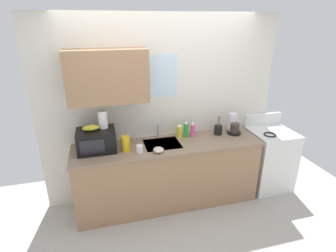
{
  "coord_description": "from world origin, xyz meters",
  "views": [
    {
      "loc": [
        -0.81,
        -3.02,
        2.4
      ],
      "look_at": [
        0.0,
        0.0,
        1.15
      ],
      "focal_mm": 28.42,
      "sensor_mm": 36.0,
      "label": 1
    }
  ],
  "objects_px": {
    "dish_soap_bottle_pink": "(193,129)",
    "mug_white": "(140,149)",
    "banana_bunch": "(91,128)",
    "paper_towel_roll": "(103,119)",
    "dish_soap_bottle_yellow": "(180,131)",
    "utensil_crock": "(218,130)",
    "coffee_maker": "(234,126)",
    "dish_soap_bottle_green": "(186,129)",
    "stove_range": "(268,159)",
    "microwave": "(96,140)",
    "cereal_canister": "(126,144)",
    "small_bowl": "(159,150)"
  },
  "relations": [
    {
      "from": "paper_towel_roll",
      "to": "dish_soap_bottle_pink",
      "type": "xyz_separation_m",
      "value": [
        1.18,
        0.05,
        -0.28
      ]
    },
    {
      "from": "microwave",
      "to": "cereal_canister",
      "type": "xyz_separation_m",
      "value": [
        0.34,
        -0.1,
        -0.04
      ]
    },
    {
      "from": "dish_soap_bottle_pink",
      "to": "mug_white",
      "type": "distance_m",
      "value": 0.84
    },
    {
      "from": "dish_soap_bottle_yellow",
      "to": "coffee_maker",
      "type": "bearing_deg",
      "value": -3.9
    },
    {
      "from": "coffee_maker",
      "to": "cereal_canister",
      "type": "relative_size",
      "value": 1.47
    },
    {
      "from": "stove_range",
      "to": "cereal_canister",
      "type": "xyz_separation_m",
      "value": [
        -2.12,
        -0.05,
        0.54
      ]
    },
    {
      "from": "dish_soap_bottle_yellow",
      "to": "dish_soap_bottle_green",
      "type": "bearing_deg",
      "value": 0.04
    },
    {
      "from": "dish_soap_bottle_green",
      "to": "dish_soap_bottle_yellow",
      "type": "bearing_deg",
      "value": -179.96
    },
    {
      "from": "dish_soap_bottle_pink",
      "to": "small_bowl",
      "type": "bearing_deg",
      "value": -148.05
    },
    {
      "from": "microwave",
      "to": "paper_towel_roll",
      "type": "height_order",
      "value": "paper_towel_roll"
    },
    {
      "from": "microwave",
      "to": "small_bowl",
      "type": "relative_size",
      "value": 3.54
    },
    {
      "from": "utensil_crock",
      "to": "small_bowl",
      "type": "distance_m",
      "value": 0.99
    },
    {
      "from": "paper_towel_roll",
      "to": "dish_soap_bottle_yellow",
      "type": "xyz_separation_m",
      "value": [
        1.0,
        0.06,
        -0.29
      ]
    },
    {
      "from": "coffee_maker",
      "to": "cereal_canister",
      "type": "height_order",
      "value": "coffee_maker"
    },
    {
      "from": "coffee_maker",
      "to": "mug_white",
      "type": "height_order",
      "value": "coffee_maker"
    },
    {
      "from": "dish_soap_bottle_yellow",
      "to": "mug_white",
      "type": "relative_size",
      "value": 2.12
    },
    {
      "from": "dish_soap_bottle_pink",
      "to": "utensil_crock",
      "type": "height_order",
      "value": "utensil_crock"
    },
    {
      "from": "dish_soap_bottle_yellow",
      "to": "utensil_crock",
      "type": "height_order",
      "value": "utensil_crock"
    },
    {
      "from": "stove_range",
      "to": "dish_soap_bottle_yellow",
      "type": "bearing_deg",
      "value": 173.38
    },
    {
      "from": "dish_soap_bottle_yellow",
      "to": "utensil_crock",
      "type": "bearing_deg",
      "value": -4.33
    },
    {
      "from": "dish_soap_bottle_yellow",
      "to": "small_bowl",
      "type": "bearing_deg",
      "value": -136.41
    },
    {
      "from": "cereal_canister",
      "to": "microwave",
      "type": "bearing_deg",
      "value": 163.87
    },
    {
      "from": "paper_towel_roll",
      "to": "utensil_crock",
      "type": "distance_m",
      "value": 1.58
    },
    {
      "from": "banana_bunch",
      "to": "coffee_maker",
      "type": "xyz_separation_m",
      "value": [
        1.93,
        0.06,
        -0.2
      ]
    },
    {
      "from": "paper_towel_roll",
      "to": "mug_white",
      "type": "height_order",
      "value": "paper_towel_roll"
    },
    {
      "from": "coffee_maker",
      "to": "small_bowl",
      "type": "xyz_separation_m",
      "value": [
        -1.16,
        -0.31,
        -0.07
      ]
    },
    {
      "from": "stove_range",
      "to": "mug_white",
      "type": "xyz_separation_m",
      "value": [
        -1.96,
        -0.14,
        0.49
      ]
    },
    {
      "from": "dish_soap_bottle_green",
      "to": "small_bowl",
      "type": "xyz_separation_m",
      "value": [
        -0.47,
        -0.36,
        -0.08
      ]
    },
    {
      "from": "stove_range",
      "to": "dish_soap_bottle_yellow",
      "type": "distance_m",
      "value": 1.47
    },
    {
      "from": "banana_bunch",
      "to": "dish_soap_bottle_pink",
      "type": "xyz_separation_m",
      "value": [
        1.33,
        0.1,
        -0.21
      ]
    },
    {
      "from": "dish_soap_bottle_yellow",
      "to": "mug_white",
      "type": "distance_m",
      "value": 0.67
    },
    {
      "from": "microwave",
      "to": "dish_soap_bottle_pink",
      "type": "height_order",
      "value": "microwave"
    },
    {
      "from": "banana_bunch",
      "to": "paper_towel_roll",
      "type": "relative_size",
      "value": 0.91
    },
    {
      "from": "banana_bunch",
      "to": "cereal_canister",
      "type": "distance_m",
      "value": 0.45
    },
    {
      "from": "cereal_canister",
      "to": "dish_soap_bottle_green",
      "type": "bearing_deg",
      "value": 13.99
    },
    {
      "from": "banana_bunch",
      "to": "dish_soap_bottle_pink",
      "type": "height_order",
      "value": "banana_bunch"
    },
    {
      "from": "stove_range",
      "to": "microwave",
      "type": "distance_m",
      "value": 2.53
    },
    {
      "from": "microwave",
      "to": "paper_towel_roll",
      "type": "distance_m",
      "value": 0.27
    },
    {
      "from": "banana_bunch",
      "to": "cereal_canister",
      "type": "bearing_deg",
      "value": -14.38
    },
    {
      "from": "dish_soap_bottle_yellow",
      "to": "dish_soap_bottle_green",
      "type": "height_order",
      "value": "dish_soap_bottle_green"
    },
    {
      "from": "stove_range",
      "to": "small_bowl",
      "type": "distance_m",
      "value": 1.82
    },
    {
      "from": "cereal_canister",
      "to": "stove_range",
      "type": "bearing_deg",
      "value": 1.45
    },
    {
      "from": "coffee_maker",
      "to": "banana_bunch",
      "type": "bearing_deg",
      "value": -178.27
    },
    {
      "from": "coffee_maker",
      "to": "dish_soap_bottle_green",
      "type": "xyz_separation_m",
      "value": [
        -0.69,
        0.05,
        0.0
      ]
    },
    {
      "from": "banana_bunch",
      "to": "mug_white",
      "type": "height_order",
      "value": "banana_bunch"
    },
    {
      "from": "coffee_maker",
      "to": "mug_white",
      "type": "distance_m",
      "value": 1.41
    },
    {
      "from": "cereal_canister",
      "to": "mug_white",
      "type": "height_order",
      "value": "cereal_canister"
    },
    {
      "from": "stove_range",
      "to": "mug_white",
      "type": "relative_size",
      "value": 11.37
    },
    {
      "from": "mug_white",
      "to": "small_bowl",
      "type": "relative_size",
      "value": 0.73
    },
    {
      "from": "dish_soap_bottle_green",
      "to": "mug_white",
      "type": "relative_size",
      "value": 2.42
    }
  ]
}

